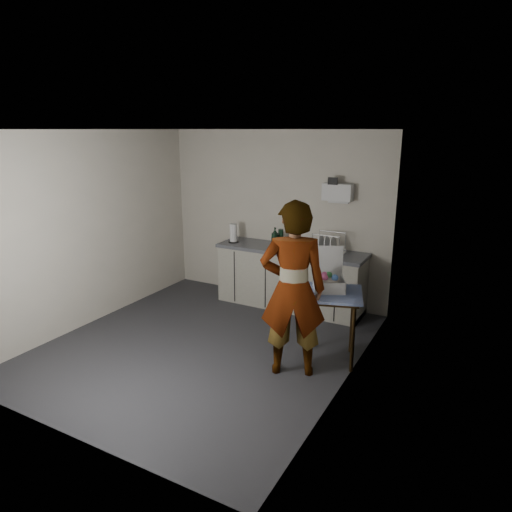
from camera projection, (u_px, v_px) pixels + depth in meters
The scene contains 15 objects.
ground at pixel (204, 345), 5.68m from camera, with size 4.00×4.00×0.00m, color #2B2C31.
wall_back at pixel (275, 217), 7.02m from camera, with size 3.60×0.02×2.60m, color beige.
wall_right at pixel (349, 265), 4.51m from camera, with size 0.02×4.00×2.60m, color beige.
wall_left at pixel (92, 229), 6.16m from camera, with size 0.02×4.00×2.60m, color beige.
ceiling at pixel (197, 130), 4.99m from camera, with size 3.60×4.00×0.01m, color silver.
kitchen_counter at pixel (290, 280), 6.83m from camera, with size 2.24×0.62×0.91m.
wall_shelf at pixel (338, 192), 6.38m from camera, with size 0.42×0.18×0.37m.
side_table at pixel (333, 301), 5.15m from camera, with size 0.81×0.81×0.83m.
standing_man at pixel (293, 290), 4.83m from camera, with size 0.70×0.46×1.92m, color #B2A593.
soap_bottle at pixel (275, 238), 6.71m from camera, with size 0.12×0.12×0.30m, color black.
soda_can at pixel (285, 243), 6.77m from camera, with size 0.07×0.07×0.13m, color red.
dark_bottle at pixel (281, 238), 6.77m from camera, with size 0.08×0.08×0.26m, color black.
paper_towel at pixel (233, 234), 7.03m from camera, with size 0.16×0.16×0.29m.
dish_rack at pixel (328, 249), 6.39m from camera, with size 0.43×0.32×0.30m.
bakery_box at pixel (329, 280), 5.19m from camera, with size 0.46×0.46×0.47m.
Camera 1 is at (3.03, -4.24, 2.61)m, focal length 32.00 mm.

